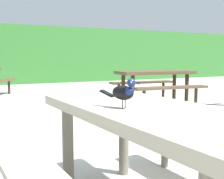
% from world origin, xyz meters
% --- Properties ---
extents(hedge_wall, '(28.00, 1.22, 2.34)m').
position_xyz_m(hedge_wall, '(0.00, 10.53, 1.17)').
color(hedge_wall, '#387A33').
rests_on(hedge_wall, ground).
extents(picnic_table_foreground, '(1.81, 1.86, 0.74)m').
position_xyz_m(picnic_table_foreground, '(-0.34, -0.24, 0.56)').
color(picnic_table_foreground, '#B2A893').
rests_on(picnic_table_foreground, ground).
extents(bird_grackle, '(0.16, 0.27, 0.18)m').
position_xyz_m(bird_grackle, '(-0.50, -0.21, 0.84)').
color(bird_grackle, black).
rests_on(bird_grackle, picnic_table_foreground).
extents(picnic_table_mid_right, '(1.87, 1.84, 0.74)m').
position_xyz_m(picnic_table_mid_right, '(2.53, 3.85, 0.56)').
color(picnic_table_mid_right, brown).
rests_on(picnic_table_mid_right, ground).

